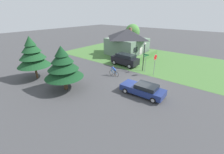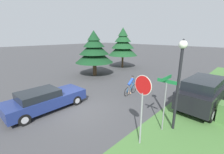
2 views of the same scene
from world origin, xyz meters
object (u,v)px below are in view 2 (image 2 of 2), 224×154
(stop_sign, at_px, (142,96))
(conifer_tall_near, at_px, (94,50))
(sedan_left_lane, at_px, (45,100))
(street_lamp, at_px, (180,70))
(parked_suv_right, at_px, (203,92))
(cyclist, at_px, (131,86))
(street_name_sign, at_px, (165,94))
(conifer_tall_far, at_px, (123,45))

(stop_sign, relative_size, conifer_tall_near, 0.60)
(sedan_left_lane, distance_m, street_lamp, 7.84)
(parked_suv_right, distance_m, street_lamp, 4.08)
(sedan_left_lane, xyz_separation_m, cyclist, (2.29, 5.77, 0.03))
(stop_sign, bearing_deg, parked_suv_right, -94.37)
(street_name_sign, distance_m, conifer_tall_near, 11.70)
(stop_sign, distance_m, conifer_tall_far, 16.29)
(street_name_sign, relative_size, conifer_tall_far, 0.49)
(cyclist, relative_size, stop_sign, 0.54)
(parked_suv_right, height_order, conifer_tall_near, conifer_tall_near)
(sedan_left_lane, xyz_separation_m, conifer_tall_far, (-4.93, 13.48, 2.60))
(parked_suv_right, bearing_deg, street_lamp, 176.05)
(cyclist, xyz_separation_m, street_lamp, (4.33, -2.24, 2.28))
(street_lamp, bearing_deg, parked_suv_right, 83.85)
(street_lamp, bearing_deg, sedan_left_lane, -151.98)
(parked_suv_right, bearing_deg, sedan_left_lane, 137.52)
(street_lamp, xyz_separation_m, conifer_tall_near, (-11.01, 4.19, -0.08))
(street_lamp, height_order, conifer_tall_far, conifer_tall_far)
(parked_suv_right, height_order, street_name_sign, street_name_sign)
(sedan_left_lane, bearing_deg, cyclist, -23.15)
(street_lamp, bearing_deg, conifer_tall_far, 139.22)
(stop_sign, distance_m, street_lamp, 2.29)
(sedan_left_lane, distance_m, conifer_tall_far, 14.59)
(street_lamp, bearing_deg, cyclist, 152.59)
(cyclist, height_order, conifer_tall_far, conifer_tall_far)
(street_name_sign, height_order, conifer_tall_far, conifer_tall_far)
(stop_sign, relative_size, conifer_tall_far, 0.54)
(cyclist, distance_m, conifer_tall_far, 10.88)
(sedan_left_lane, bearing_deg, conifer_tall_far, 18.59)
(cyclist, bearing_deg, street_name_sign, -126.97)
(conifer_tall_far, bearing_deg, sedan_left_lane, -69.90)
(conifer_tall_far, bearing_deg, street_lamp, -40.78)
(parked_suv_right, distance_m, conifer_tall_near, 11.56)
(sedan_left_lane, height_order, cyclist, cyclist)
(cyclist, bearing_deg, sedan_left_lane, 155.95)
(parked_suv_right, relative_size, conifer_tall_near, 0.92)
(conifer_tall_far, bearing_deg, cyclist, -46.90)
(street_lamp, relative_size, conifer_tall_far, 0.78)
(conifer_tall_near, bearing_deg, street_lamp, -20.85)
(sedan_left_lane, distance_m, conifer_tall_near, 9.15)
(street_lamp, distance_m, conifer_tall_near, 11.78)
(stop_sign, distance_m, street_name_sign, 1.61)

